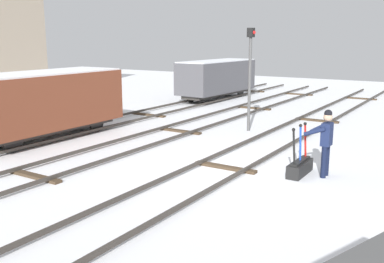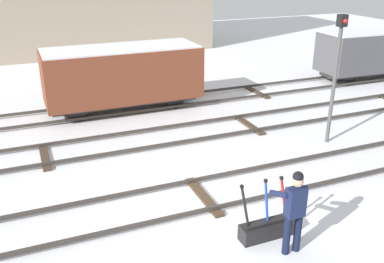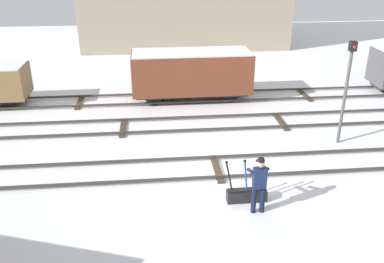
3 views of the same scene
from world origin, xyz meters
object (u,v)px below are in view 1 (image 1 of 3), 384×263
switch_lever_frame (300,166)px  freight_car_mid_siding (46,101)px  rail_worker (326,139)px  signal_post (250,69)px  freight_car_back_track (217,77)px

switch_lever_frame → freight_car_mid_siding: 9.51m
rail_worker → freight_car_mid_siding: bearing=95.3°
signal_post → freight_car_mid_siding: bearing=133.6°
rail_worker → freight_car_mid_siding: freight_car_mid_siding is taller
freight_car_back_track → freight_car_mid_siding: freight_car_mid_siding is taller
signal_post → freight_car_back_track: signal_post is taller
signal_post → freight_car_back_track: 9.45m
rail_worker → signal_post: signal_post is taller
rail_worker → signal_post: size_ratio=0.45×
freight_car_mid_siding → rail_worker: bearing=-84.7°
switch_lever_frame → freight_car_mid_siding: bearing=94.5°
switch_lever_frame → signal_post: size_ratio=0.35×
freight_car_back_track → freight_car_mid_siding: 12.87m
signal_post → freight_car_back_track: (7.48, 5.67, -1.12)m
rail_worker → freight_car_back_track: 15.54m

